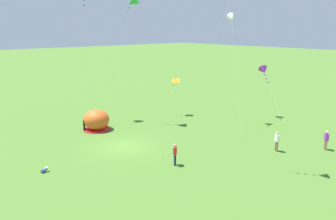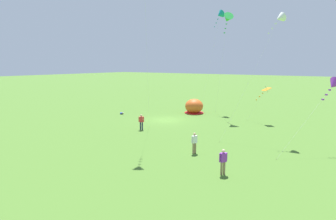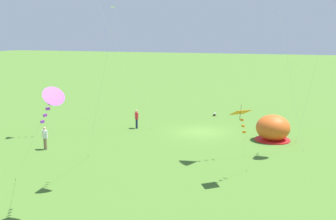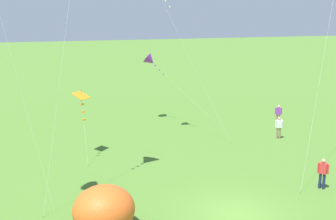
{
  "view_description": "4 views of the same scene",
  "coord_description": "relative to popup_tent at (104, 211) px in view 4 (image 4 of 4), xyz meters",
  "views": [
    {
      "loc": [
        23.11,
        -15.09,
        10.25
      ],
      "look_at": [
        0.92,
        4.27,
        2.85
      ],
      "focal_mm": 35.0,
      "sensor_mm": 36.0,
      "label": 1
    },
    {
      "loc": [
        27.33,
        18.78,
        7.12
      ],
      "look_at": [
        3.08,
        2.35,
        1.97
      ],
      "focal_mm": 28.0,
      "sensor_mm": 36.0,
      "label": 2
    },
    {
      "loc": [
        -8.94,
        32.44,
        8.36
      ],
      "look_at": [
        2.28,
        2.07,
        2.18
      ],
      "focal_mm": 42.0,
      "sensor_mm": 36.0,
      "label": 3
    },
    {
      "loc": [
        -9.38,
        -14.76,
        9.12
      ],
      "look_at": [
        -1.15,
        5.9,
        3.9
      ],
      "focal_mm": 42.0,
      "sensor_mm": 36.0,
      "label": 4
    }
  ],
  "objects": [
    {
      "name": "ground_plane",
      "position": [
        6.22,
        -0.68,
        -1.0
      ],
      "size": [
        300.0,
        300.0,
        0.0
      ],
      "primitive_type": "plane",
      "color": "#477028"
    },
    {
      "name": "popup_tent",
      "position": [
        0.0,
        0.0,
        0.0
      ],
      "size": [
        2.81,
        2.81,
        2.1
      ],
      "color": "#D8591E",
      "rests_on": "ground"
    },
    {
      "name": "person_with_toddler",
      "position": [
        12.06,
        0.01,
        -0.03
      ],
      "size": [
        0.42,
        0.48,
        1.72
      ],
      "color": "#1E2347",
      "rests_on": "ground"
    },
    {
      "name": "person_strolling",
      "position": [
        18.2,
        12.01,
        -0.03
      ],
      "size": [
        0.49,
        0.42,
        1.72
      ],
      "color": "#8C7251",
      "rests_on": "ground"
    },
    {
      "name": "person_center_field",
      "position": [
        15.6,
        8.5,
        -0.03
      ],
      "size": [
        0.55,
        0.36,
        1.72
      ],
      "color": "#8C7251",
      "rests_on": "ground"
    },
    {
      "name": "kite_purple",
      "position": [
        8.2,
        17.3,
        4.48
      ],
      "size": [
        5.9,
        3.76,
        6.12
      ],
      "color": "silver",
      "rests_on": "ground"
    },
    {
      "name": "kite_orange",
      "position": [
        0.9,
        10.14,
        2.96
      ],
      "size": [
        1.27,
        2.83,
        4.57
      ],
      "color": "silver",
      "rests_on": "ground"
    }
  ]
}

